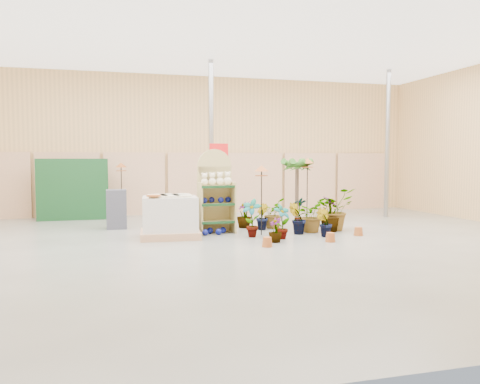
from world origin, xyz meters
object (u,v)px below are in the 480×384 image
object	(u,v)px
potted_plant_2	(311,215)
bird_table_front	(262,171)
display_shelf	(215,194)
pallet_stack	(170,217)

from	to	relation	value
potted_plant_2	bird_table_front	bearing A→B (deg)	-174.18
display_shelf	potted_plant_2	size ratio (longest dim) A/B	2.43
display_shelf	potted_plant_2	distance (m)	2.40
display_shelf	potted_plant_2	xyz separation A→B (m)	(2.27, -0.59, -0.51)
bird_table_front	potted_plant_2	distance (m)	1.72
display_shelf	pallet_stack	size ratio (longest dim) A/B	1.46
display_shelf	bird_table_front	xyz separation A→B (m)	(0.95, -0.72, 0.59)
display_shelf	pallet_stack	bearing A→B (deg)	-158.41
bird_table_front	potted_plant_2	world-z (taller)	bird_table_front
display_shelf	pallet_stack	world-z (taller)	display_shelf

